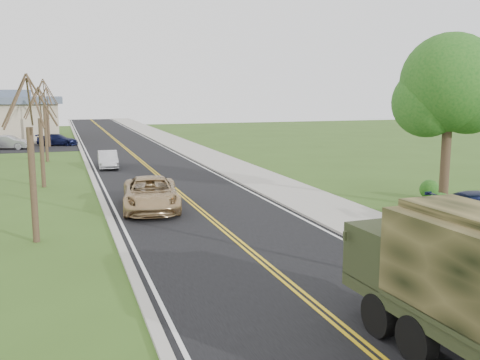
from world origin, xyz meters
name	(u,v)px	position (x,y,z in m)	size (l,w,h in m)	color
ground	(342,328)	(0.00, 0.00, 0.00)	(160.00, 160.00, 0.00)	#34501A
road	(128,151)	(0.00, 40.00, 0.01)	(8.00, 120.00, 0.01)	black
curb_right	(172,148)	(4.15, 40.00, 0.06)	(0.30, 120.00, 0.12)	#9E998E
sidewalk_right	(190,148)	(5.90, 40.00, 0.05)	(3.20, 120.00, 0.10)	#9E998E
curb_left	(82,152)	(-4.15, 40.00, 0.05)	(0.30, 120.00, 0.10)	#9E998E
leafy_tree	(450,90)	(11.00, 10.01, 5.49)	(4.83, 4.50, 8.10)	#38281C
bare_tree_a	(32,171)	(-7.00, 10.00, 2.63)	(1.93, 2.26, 6.08)	#38281C
bare_tree_b	(41,144)	(-7.00, 22.00, 2.48)	(1.83, 2.14, 5.73)	#38281C
bare_tree_c	(45,126)	(-7.00, 34.00, 2.78)	(2.04, 2.39, 6.42)	#38281C
bare_tree_d	(48,121)	(-7.00, 46.00, 2.55)	(1.88, 2.20, 5.91)	#38281C
suv_champagne	(151,194)	(-2.12, 14.06, 0.75)	(2.50, 5.43, 1.51)	tan
sedan_silver	(108,160)	(-2.80, 28.76, 0.62)	(1.31, 3.75, 1.24)	silver
lot_car_silver	(8,142)	(-10.68, 44.85, 0.67)	(1.41, 4.05, 1.33)	#9D9DA1
lot_car_navy	(58,140)	(-6.22, 47.13, 0.59)	(1.65, 4.06, 1.18)	black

